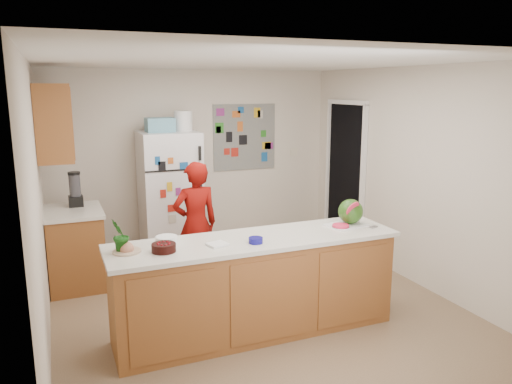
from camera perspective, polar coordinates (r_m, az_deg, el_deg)
name	(u,v)px	position (r m, az deg, el deg)	size (l,w,h in m)	color
floor	(255,308)	(5.39, -0.08, -13.07)	(4.00, 4.50, 0.02)	brown
wall_back	(195,160)	(7.10, -7.03, 3.61)	(4.00, 0.02, 2.50)	beige
wall_left	(37,209)	(4.63, -23.76, -1.78)	(0.02, 4.50, 2.50)	beige
wall_right	(417,177)	(6.03, 17.89, 1.64)	(0.02, 4.50, 2.50)	beige
ceiling	(255,61)	(4.89, -0.09, 14.78)	(4.00, 4.50, 0.02)	white
doorway	(346,176)	(7.20, 10.21, 1.78)	(0.03, 0.85, 2.04)	black
peninsula_base	(256,288)	(4.71, -0.02, -10.88)	(2.60, 0.62, 0.88)	brown
peninsula_top	(256,240)	(4.55, -0.02, -5.54)	(2.68, 0.70, 0.04)	silver
side_counter_base	(76,249)	(6.15, -19.92, -6.18)	(0.60, 0.80, 0.86)	brown
side_counter_top	(73,212)	(6.03, -20.22, -2.11)	(0.64, 0.84, 0.04)	silver
upper_cabinets	(53,122)	(5.83, -22.21, 7.45)	(0.35, 1.00, 0.80)	brown
refrigerator	(170,196)	(6.70, -9.78, -0.45)	(0.75, 0.70, 1.70)	silver
fridge_top_bin	(160,125)	(6.55, -10.93, 7.54)	(0.35, 0.28, 0.18)	#5999B2
photo_collage	(245,137)	(7.28, -1.31, 6.28)	(0.95, 0.01, 0.95)	slate
person	(196,224)	(5.75, -6.91, -3.70)	(0.53, 0.35, 1.45)	maroon
blender_appliance	(75,190)	(6.16, -19.97, 0.19)	(0.13, 0.13, 0.38)	black
cutting_board	(346,225)	(5.03, 10.26, -3.74)	(0.38, 0.28, 0.01)	silver
watermelon	(351,211)	(5.04, 10.76, -2.20)	(0.25, 0.25, 0.25)	#2C5E10
watermelon_slice	(341,226)	(4.93, 9.65, -3.81)	(0.16, 0.16, 0.02)	red
cherry_bowl	(164,248)	(4.25, -10.50, -6.27)	(0.20, 0.20, 0.07)	black
white_bowl	(167,240)	(4.47, -10.18, -5.39)	(0.19, 0.19, 0.06)	white
cobalt_bowl	(256,240)	(4.40, -0.04, -5.54)	(0.13, 0.13, 0.05)	navy
plate	(127,251)	(4.31, -14.55, -6.59)	(0.24, 0.24, 0.02)	beige
paper_towel	(217,244)	(4.36, -4.45, -5.97)	(0.16, 0.15, 0.02)	white
keys	(373,227)	(5.02, 13.28, -3.89)	(0.09, 0.04, 0.01)	gray
potted_plant	(120,236)	(4.27, -15.26, -4.83)	(0.16, 0.13, 0.30)	#173D0E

